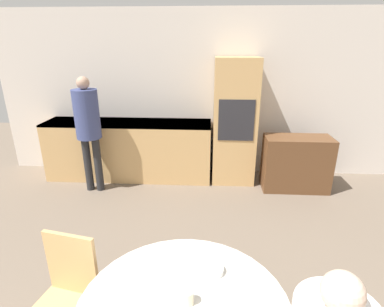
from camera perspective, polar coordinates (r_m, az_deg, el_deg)
name	(u,v)px	position (r m, az deg, el deg)	size (l,w,h in m)	color
wall_back	(199,95)	(4.91, 1.32, 11.02)	(6.53, 0.05, 2.60)	silver
kitchen_counter	(129,149)	(4.95, -11.82, 0.85)	(2.62, 0.60, 0.93)	tan
oven_unit	(234,122)	(4.67, 8.10, 5.98)	(0.64, 0.59, 1.91)	tan
sideboard	(296,163)	(4.72, 19.19, -1.79)	(0.96, 0.45, 0.81)	brown
chair_far_left	(67,293)	(2.38, -22.77, -23.32)	(0.47, 0.47, 0.91)	tan
person_standing	(88,123)	(4.46, -19.24, 5.56)	(0.34, 0.34, 1.68)	#262628
cup	(188,297)	(1.83, -0.86, -25.69)	(0.07, 0.07, 0.08)	beige
bowl_far	(212,269)	(2.02, 3.77, -21.15)	(0.15, 0.15, 0.04)	white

